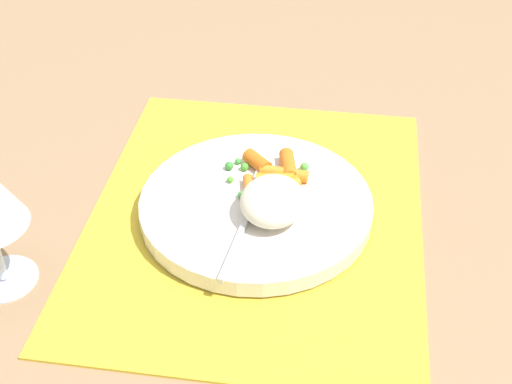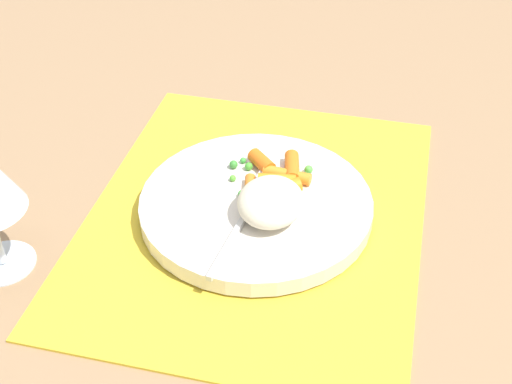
# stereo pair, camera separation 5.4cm
# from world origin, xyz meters

# --- Properties ---
(ground_plane) EXTENTS (2.40, 2.40, 0.00)m
(ground_plane) POSITION_xyz_m (0.00, 0.00, 0.00)
(ground_plane) COLOR #997551
(placemat) EXTENTS (0.46, 0.37, 0.01)m
(placemat) POSITION_xyz_m (0.00, 0.00, 0.00)
(placemat) COLOR gold
(placemat) RESTS_ON ground_plane
(plate) EXTENTS (0.26, 0.26, 0.02)m
(plate) POSITION_xyz_m (0.00, 0.00, 0.02)
(plate) COLOR silver
(plate) RESTS_ON placemat
(rice_mound) EXTENTS (0.08, 0.07, 0.04)m
(rice_mound) POSITION_xyz_m (-0.02, -0.02, 0.04)
(rice_mound) COLOR beige
(rice_mound) RESTS_ON plate
(carrot_portion) EXTENTS (0.09, 0.08, 0.02)m
(carrot_portion) POSITION_xyz_m (0.03, -0.02, 0.03)
(carrot_portion) COLOR orange
(carrot_portion) RESTS_ON plate
(pea_scatter) EXTENTS (0.08, 0.10, 0.01)m
(pea_scatter) POSITION_xyz_m (0.04, -0.01, 0.03)
(pea_scatter) COLOR green
(pea_scatter) RESTS_ON plate
(fork) EXTENTS (0.19, 0.03, 0.01)m
(fork) POSITION_xyz_m (-0.02, 0.00, 0.03)
(fork) COLOR silver
(fork) RESTS_ON plate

